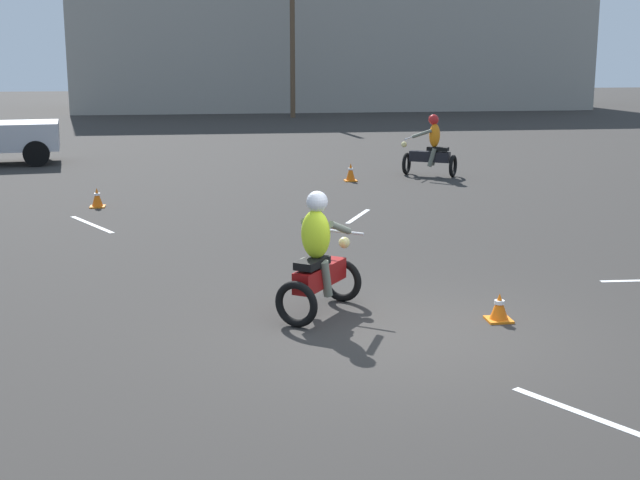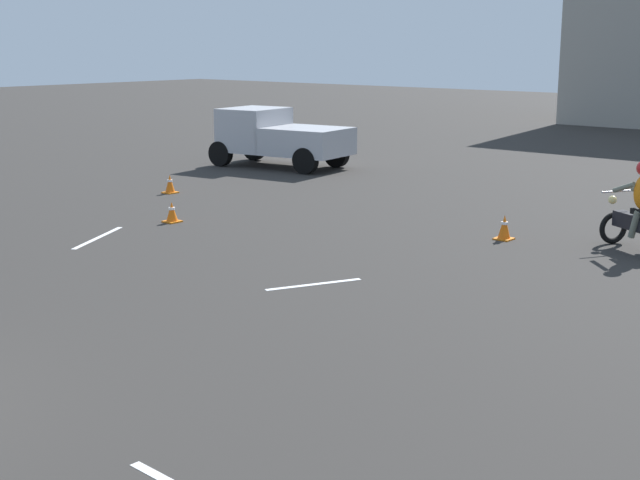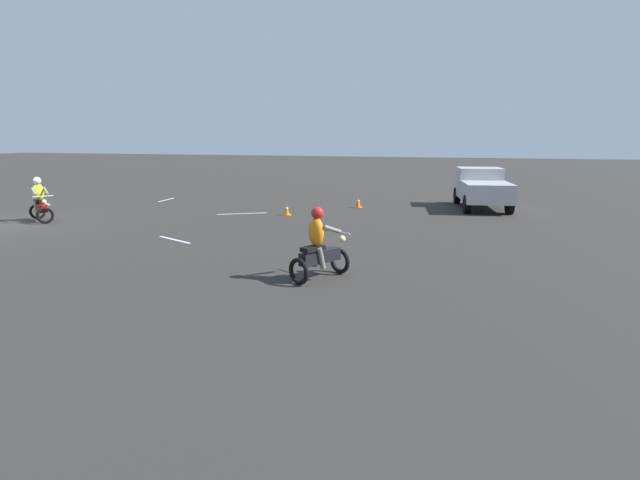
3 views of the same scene
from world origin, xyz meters
name	(u,v)px [view 2 (image 2 of 3)]	position (x,y,z in m)	size (l,w,h in m)	color
motorcycle_rider_background	(639,212)	(3.70, 13.10, 0.73)	(1.51, 1.22, 1.66)	black
pickup_truck	(278,136)	(-8.88, 17.10, 0.93)	(4.35, 2.46, 1.73)	black
traffic_cone_near_left	(172,212)	(-4.74, 9.42, 0.21)	(0.32, 0.32, 0.43)	orange
traffic_cone_far_right	(170,184)	(-7.62, 11.80, 0.22)	(0.32, 0.32, 0.46)	orange
traffic_cone_far_left	(504,228)	(1.39, 12.44, 0.23)	(0.32, 0.32, 0.48)	orange
lane_stripe_ne	(314,284)	(0.74, 7.63, 0.00)	(0.10, 1.61, 0.01)	silver
lane_stripe_nw	(98,238)	(-4.65, 7.49, 0.00)	(0.10, 2.03, 0.01)	silver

